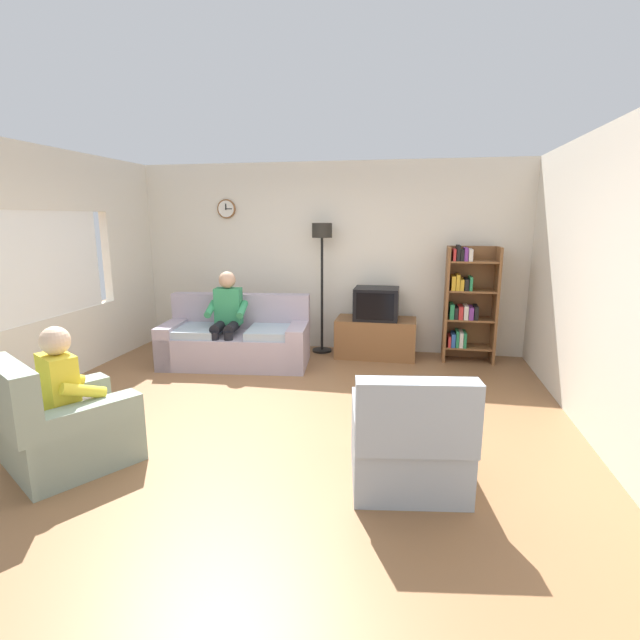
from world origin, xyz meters
The scene contains 13 objects.
ground_plane centered at (0.00, 0.00, 0.00)m, with size 12.00×12.00×0.00m, color #8C603D.
back_wall_assembly centered at (0.00, 2.66, 1.35)m, with size 6.20×0.17×2.70m.
left_wall_assembly centered at (-2.86, 0.03, 1.34)m, with size 0.12×5.80×2.70m.
right_wall centered at (2.86, 0.00, 1.35)m, with size 0.12×5.80×2.70m, color silver.
couch centered at (-1.04, 1.56, 0.31)m, with size 1.99×1.09×0.90m.
tv_stand centered at (0.76, 2.25, 0.27)m, with size 1.10×0.56×0.54m.
tv centered at (0.76, 2.23, 0.76)m, with size 0.60×0.49×0.44m.
bookshelf centered at (1.97, 2.32, 0.80)m, with size 0.68×0.36×1.57m.
floor_lamp centered at (-0.03, 2.35, 1.45)m, with size 0.28×0.28×1.85m.
armchair_near_window centered at (-1.40, -1.22, 0.29)m, with size 1.14×1.17×0.90m.
armchair_near_bookshelf centered at (1.25, -0.96, 0.29)m, with size 0.92×0.99×0.90m.
person_on_couch centered at (-1.12, 1.45, 0.70)m, with size 0.54×0.57×1.24m.
person_in_left_armchair centered at (-1.35, -1.15, 0.60)m, with size 0.61×0.64×1.12m.
Camera 1 is at (1.23, -4.22, 1.91)m, focal length 26.52 mm.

